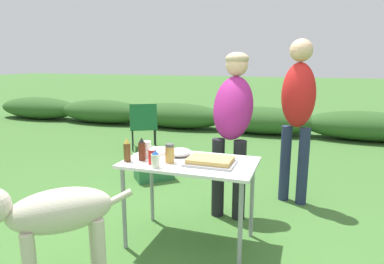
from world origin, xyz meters
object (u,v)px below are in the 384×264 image
at_px(food_tray, 210,161).
at_px(plate_stack, 158,151).
at_px(dog, 51,216).
at_px(mixing_bowl, 180,152).
at_px(bbq_sauce_bottle, 142,150).
at_px(standing_person_in_gray_fleece, 233,116).
at_px(camp_chair_green_behind_table, 144,124).
at_px(ketchup_bottle, 152,155).
at_px(paper_cup_stack, 147,149).
at_px(spice_jar, 170,154).
at_px(folding_table, 190,170).
at_px(beer_bottle, 127,150).
at_px(cooler_box, 154,167).
at_px(mayo_bottle, 155,159).
at_px(standing_person_in_navy_coat, 298,106).

xyz_separation_m(food_tray, plate_stack, (-0.55, 0.18, -0.01)).
bearing_deg(food_tray, dog, -135.94).
xyz_separation_m(mixing_bowl, bbq_sauce_bottle, (-0.25, -0.23, 0.06)).
height_order(standing_person_in_gray_fleece, camp_chair_green_behind_table, standing_person_in_gray_fleece).
height_order(plate_stack, ketchup_bottle, ketchup_bottle).
relative_size(plate_stack, paper_cup_stack, 1.64).
xyz_separation_m(paper_cup_stack, spice_jar, (0.25, -0.07, 0.01)).
bearing_deg(food_tray, folding_table, 171.15).
height_order(ketchup_bottle, spice_jar, spice_jar).
bearing_deg(beer_bottle, bbq_sauce_bottle, 33.13).
bearing_deg(mixing_bowl, beer_bottle, -140.44).
height_order(bbq_sauce_bottle, camp_chair_green_behind_table, bbq_sauce_bottle).
xyz_separation_m(plate_stack, paper_cup_stack, (-0.03, -0.17, 0.06)).
height_order(folding_table, cooler_box, folding_table).
relative_size(food_tray, standing_person_in_gray_fleece, 0.24).
distance_m(standing_person_in_gray_fleece, cooler_box, 1.62).
distance_m(mixing_bowl, mayo_bottle, 0.38).
height_order(beer_bottle, cooler_box, beer_bottle).
bearing_deg(food_tray, plate_stack, 161.92).
relative_size(ketchup_bottle, standing_person_in_gray_fleece, 0.09).
bearing_deg(beer_bottle, cooler_box, 107.80).
relative_size(folding_table, food_tray, 2.74).
distance_m(mixing_bowl, bbq_sauce_bottle, 0.35).
bearing_deg(mixing_bowl, mayo_bottle, -99.39).
distance_m(standing_person_in_navy_coat, cooler_box, 2.03).
bearing_deg(plate_stack, mixing_bowl, -7.25).
bearing_deg(mixing_bowl, paper_cup_stack, -151.34).
height_order(mixing_bowl, ketchup_bottle, ketchup_bottle).
height_order(folding_table, camp_chair_green_behind_table, camp_chair_green_behind_table).
bearing_deg(mixing_bowl, cooler_box, 124.22).
distance_m(folding_table, paper_cup_stack, 0.42).
distance_m(bbq_sauce_bottle, beer_bottle, 0.12).
distance_m(folding_table, standing_person_in_navy_coat, 1.51).
bearing_deg(spice_jar, standing_person_in_navy_coat, 53.72).
xyz_separation_m(plate_stack, dog, (-0.33, -1.03, -0.22)).
bearing_deg(mayo_bottle, mixing_bowl, 80.61).
bearing_deg(paper_cup_stack, ketchup_bottle, -50.47).
bearing_deg(paper_cup_stack, food_tray, -1.10).
relative_size(folding_table, spice_jar, 6.90).
relative_size(mayo_bottle, cooler_box, 0.25).
distance_m(food_tray, bbq_sauce_bottle, 0.59).
bearing_deg(bbq_sauce_bottle, mayo_bottle, -37.32).
xyz_separation_m(paper_cup_stack, standing_person_in_gray_fleece, (0.60, 0.73, 0.21)).
bearing_deg(food_tray, paper_cup_stack, 178.90).
relative_size(mayo_bottle, dog, 0.17).
xyz_separation_m(mayo_bottle, standing_person_in_navy_coat, (1.00, 1.45, 0.28)).
height_order(paper_cup_stack, mayo_bottle, paper_cup_stack).
bearing_deg(paper_cup_stack, dog, -109.24).
bearing_deg(bbq_sauce_bottle, ketchup_bottle, -28.26).
height_order(mayo_bottle, dog, mayo_bottle).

